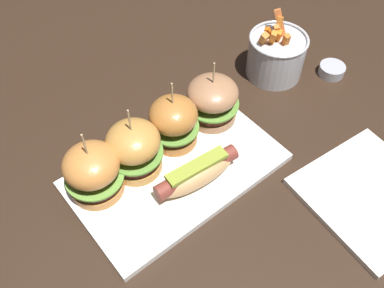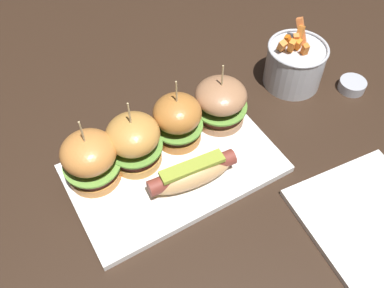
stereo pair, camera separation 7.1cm
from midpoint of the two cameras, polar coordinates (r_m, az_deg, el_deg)
name	(u,v)px [view 1 (the left image)]	position (r m, az deg, el deg)	size (l,w,h in m)	color
ground_plane	(176,173)	(0.77, -4.74, -4.02)	(3.00, 3.00, 0.00)	black
platter_main	(176,170)	(0.77, -4.78, -3.72)	(0.37, 0.22, 0.01)	white
hot_dog	(197,173)	(0.73, -2.13, -4.07)	(0.16, 0.06, 0.05)	tan
slider_far_left	(93,171)	(0.72, -15.88, -3.73)	(0.10, 0.10, 0.14)	#C97E3C
slider_center_left	(134,148)	(0.74, -10.49, -0.73)	(0.10, 0.10, 0.14)	#C2873E
slider_center_right	(174,122)	(0.77, -5.11, 2.86)	(0.09, 0.09, 0.14)	#B36E30
slider_far_right	(212,100)	(0.81, 0.24, 5.84)	(0.10, 0.10, 0.14)	#A1704C
fries_bucket	(276,55)	(0.93, 9.03, 11.61)	(0.12, 0.12, 0.14)	#B7BABF
sauce_ramekin	(332,70)	(0.98, 16.29, 9.44)	(0.06, 0.06, 0.02)	#A8AAB2
side_plate	(371,195)	(0.79, 20.58, -6.62)	(0.21, 0.21, 0.01)	white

